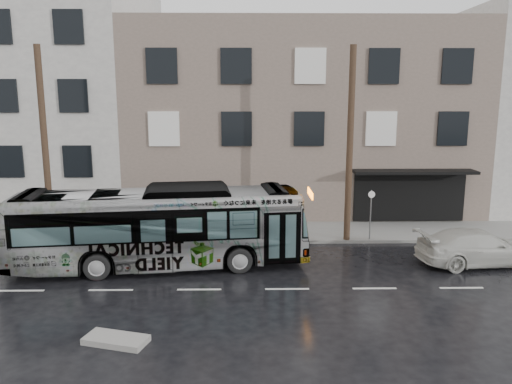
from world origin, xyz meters
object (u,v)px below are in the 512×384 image
at_px(sign_post, 370,215).
at_px(white_sedan, 478,247).
at_px(utility_pole_front, 350,146).
at_px(bus, 159,227).
at_px(utility_pole_rear, 45,146).

height_order(sign_post, white_sedan, sign_post).
bearing_deg(utility_pole_front, bus, -158.73).
xyz_separation_m(utility_pole_front, white_sedan, (4.84, -3.20, -3.91)).
distance_m(utility_pole_rear, sign_post, 15.46).
bearing_deg(utility_pole_front, sign_post, 0.00).
height_order(bus, white_sedan, bus).
bearing_deg(utility_pole_rear, utility_pole_front, 0.00).
bearing_deg(sign_post, bus, -161.02).
xyz_separation_m(utility_pole_front, utility_pole_rear, (-14.00, 0.00, 0.00)).
distance_m(bus, white_sedan, 13.21).
relative_size(utility_pole_front, utility_pole_rear, 1.00).
bearing_deg(utility_pole_rear, bus, -29.80).
bearing_deg(utility_pole_front, white_sedan, -33.44).
xyz_separation_m(bus, white_sedan, (13.18, 0.05, -0.93)).
height_order(utility_pole_front, sign_post, utility_pole_front).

